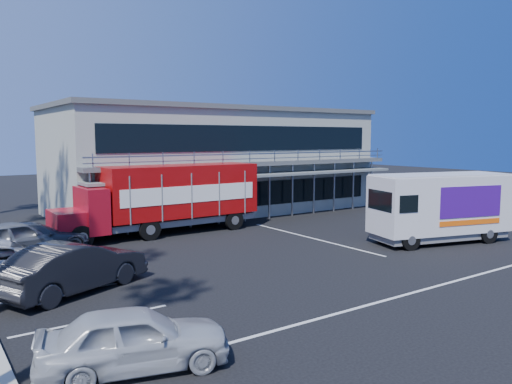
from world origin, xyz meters
TOP-DOWN VIEW (x-y plane):
  - ground at (0.00, 0.00)m, footprint 120.00×120.00m
  - building at (3.00, 14.94)m, footprint 22.40×12.00m
  - red_truck at (-3.61, 8.49)m, footprint 11.14×2.79m
  - white_van at (6.63, -1.40)m, footprint 7.44×4.18m
  - parked_car_a at (-11.13, -6.00)m, footprint 4.59×2.80m
  - parked_car_b at (-10.68, 0.69)m, footprint 5.51×3.78m
  - parked_car_c at (-12.50, 3.16)m, footprint 5.83×3.07m
  - parked_car_d at (-10.63, 7.60)m, footprint 4.88×2.03m
  - parked_car_e at (-11.56, 7.20)m, footprint 5.26×3.39m

SIDE VIEW (x-z plane):
  - ground at x=0.00m, z-range 0.00..0.00m
  - parked_car_d at x=-10.63m, z-range 0.00..1.41m
  - parked_car_a at x=-11.13m, z-range 0.00..1.46m
  - parked_car_c at x=-12.50m, z-range 0.00..1.56m
  - parked_car_e at x=-11.56m, z-range 0.00..1.67m
  - parked_car_b at x=-10.68m, z-range 0.00..1.72m
  - white_van at x=6.63m, z-range 0.11..3.55m
  - red_truck at x=-3.61m, z-range 0.19..3.93m
  - building at x=3.00m, z-range 0.01..7.31m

